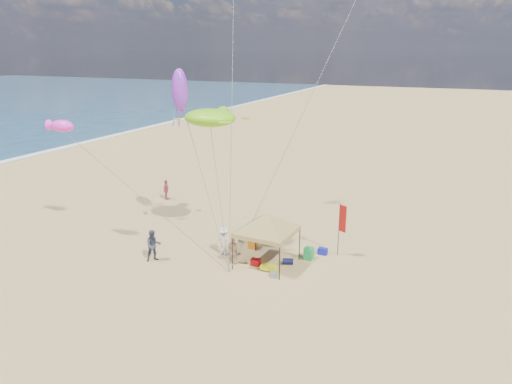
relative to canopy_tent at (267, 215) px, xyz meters
The scene contains 18 objects.
ground 3.88m from the canopy_tent, 112.52° to the right, with size 280.00×280.00×0.00m, color tan.
canopy_tent is the anchor object (origin of this frame).
feather_flag 4.59m from the canopy_tent, 38.74° to the left, with size 0.46×0.21×3.23m.
cooler_red 2.83m from the canopy_tent, 145.12° to the right, with size 0.54×0.38×0.38m, color red.
cooler_blue 4.57m from the canopy_tent, 46.14° to the left, with size 0.54×0.38×0.38m, color #121795.
bag_navy 3.02m from the canopy_tent, 23.45° to the left, with size 0.36×0.36×0.60m, color black.
bag_orange 5.21m from the canopy_tent, 117.78° to the left, with size 0.36×0.36×0.60m, color red.
chair_green 3.66m from the canopy_tent, 40.43° to the left, with size 0.50×0.50×0.70m, color #198E42.
chair_yellow 3.56m from the canopy_tent, 133.20° to the left, with size 0.50×0.50×0.70m, color orange.
crate_grey 3.25m from the canopy_tent, 54.30° to the right, with size 0.34×0.30×0.28m, color slate.
beach_cart 2.88m from the canopy_tent, 58.85° to the right, with size 0.90×0.50×0.24m, color #C3D017.
person_near_a 2.88m from the canopy_tent, 158.05° to the right, with size 0.59×0.39×1.63m, color tan.
person_near_b 6.82m from the canopy_tent, 160.18° to the right, with size 0.92×0.71×1.88m, color #333645.
person_near_c 3.53m from the canopy_tent, behind, with size 1.11×0.64×1.72m, color silver.
person_far_a 14.69m from the canopy_tent, 147.00° to the left, with size 0.96×0.40×1.64m, color #B9474B.
turtle_kite 6.71m from the canopy_tent, 160.86° to the left, with size 3.17×2.53×1.06m, color #72D013.
fish_kite 13.92m from the canopy_tent, behind, with size 1.73×0.86×0.77m, color #FF2ED8.
squid_kite 9.47m from the canopy_tent, 162.75° to the left, with size 0.99×0.99×2.57m, color purple.
Camera 1 is at (10.44, -20.41, 11.76)m, focal length 33.24 mm.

